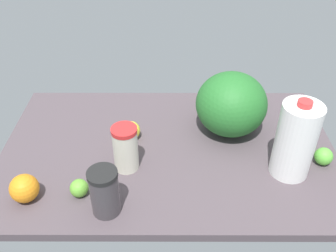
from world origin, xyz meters
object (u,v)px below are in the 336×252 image
at_px(milk_jug, 295,140).
at_px(lime_beside_bowl, 78,188).
at_px(lime_loose, 323,156).
at_px(orange_near_front, 24,188).
at_px(tumbler_cup, 125,148).
at_px(shaker_bottle, 104,192).
at_px(lemon_far_back, 130,130).
at_px(watermelon, 231,104).

height_order(milk_jug, lime_beside_bowl, milk_jug).
relative_size(lime_loose, orange_near_front, 0.69).
distance_m(tumbler_cup, shaker_bottle, 0.19).
xyz_separation_m(tumbler_cup, lemon_far_back, (-0.00, -0.16, -0.05)).
relative_size(tumbler_cup, orange_near_front, 1.84).
relative_size(tumbler_cup, lime_loose, 2.66).
xyz_separation_m(watermelon, tumbler_cup, (0.37, 0.21, -0.04)).
distance_m(orange_near_front, lime_beside_bowl, 0.16).
bearing_deg(orange_near_front, milk_jug, -171.50).
relative_size(orange_near_front, lime_beside_bowl, 1.54).
xyz_separation_m(milk_jug, shaker_bottle, (0.59, 0.17, -0.05)).
distance_m(watermelon, tumbler_cup, 0.43).
height_order(tumbler_cup, shaker_bottle, tumbler_cup).
relative_size(shaker_bottle, orange_near_front, 1.74).
height_order(watermelon, lime_loose, watermelon).
xyz_separation_m(watermelon, lime_beside_bowl, (0.51, 0.34, -0.09)).
bearing_deg(lime_loose, lime_beside_bowl, 10.40).
distance_m(orange_near_front, lemon_far_back, 0.43).
bearing_deg(tumbler_cup, watermelon, -150.63).
distance_m(milk_jug, orange_near_front, 0.85).
bearing_deg(tumbler_cup, lime_beside_bowl, 43.45).
relative_size(milk_jug, orange_near_front, 3.15).
xyz_separation_m(orange_near_front, lime_beside_bowl, (-0.16, -0.02, -0.02)).
height_order(milk_jug, lemon_far_back, milk_jug).
bearing_deg(tumbler_cup, lemon_far_back, -90.62).
relative_size(watermelon, shaker_bottle, 1.69).
height_order(lime_loose, orange_near_front, orange_near_front).
xyz_separation_m(shaker_bottle, lime_beside_bowl, (0.09, -0.06, -0.05)).
relative_size(milk_jug, lemon_far_back, 4.05).
bearing_deg(shaker_bottle, lime_beside_bowl, -33.62).
height_order(watermelon, orange_near_front, watermelon).
xyz_separation_m(milk_jug, watermelon, (0.17, -0.23, -0.01)).
height_order(milk_jug, orange_near_front, milk_jug).
height_order(watermelon, lemon_far_back, watermelon).
xyz_separation_m(watermelon, shaker_bottle, (0.41, 0.40, -0.04)).
distance_m(watermelon, lemon_far_back, 0.38).
bearing_deg(watermelon, milk_jug, 126.86).
xyz_separation_m(milk_jug, lemon_far_back, (0.54, -0.18, -0.10)).
distance_m(tumbler_cup, lime_loose, 0.67).
distance_m(lemon_far_back, lime_beside_bowl, 0.32).
height_order(tumbler_cup, lime_loose, tumbler_cup).
bearing_deg(watermelon, lemon_far_back, 7.77).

